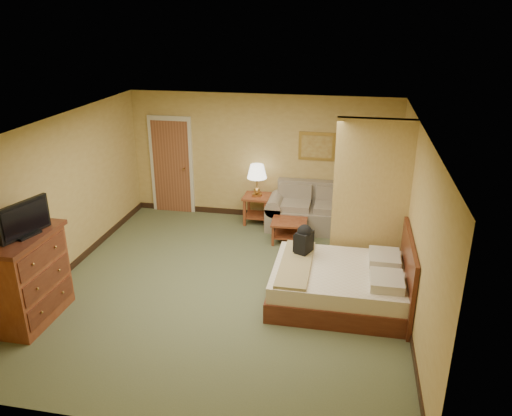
% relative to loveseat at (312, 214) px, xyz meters
% --- Properties ---
extents(floor, '(6.00, 6.00, 0.00)m').
position_rel_loveseat_xyz_m(floor, '(-1.12, -2.58, -0.30)').
color(floor, '#555D3C').
rests_on(floor, ground).
extents(ceiling, '(6.00, 6.00, 0.00)m').
position_rel_loveseat_xyz_m(ceiling, '(-1.12, -2.58, 2.30)').
color(ceiling, white).
rests_on(ceiling, back_wall).
extents(back_wall, '(5.50, 0.02, 2.60)m').
position_rel_loveseat_xyz_m(back_wall, '(-1.12, 0.42, 1.00)').
color(back_wall, tan).
rests_on(back_wall, floor).
extents(left_wall, '(0.02, 6.00, 2.60)m').
position_rel_loveseat_xyz_m(left_wall, '(-3.87, -2.58, 1.00)').
color(left_wall, tan).
rests_on(left_wall, floor).
extents(right_wall, '(0.02, 6.00, 2.60)m').
position_rel_loveseat_xyz_m(right_wall, '(1.63, -2.58, 1.00)').
color(right_wall, tan).
rests_on(right_wall, floor).
extents(partition, '(1.20, 0.15, 2.60)m').
position_rel_loveseat_xyz_m(partition, '(1.03, -1.65, 1.00)').
color(partition, tan).
rests_on(partition, floor).
extents(door, '(0.94, 0.16, 2.10)m').
position_rel_loveseat_xyz_m(door, '(-3.07, 0.39, 0.73)').
color(door, beige).
rests_on(door, floor).
extents(baseboard, '(5.50, 0.02, 0.12)m').
position_rel_loveseat_xyz_m(baseboard, '(-1.12, 0.41, -0.24)').
color(baseboard, black).
rests_on(baseboard, floor).
extents(loveseat, '(1.81, 0.84, 0.92)m').
position_rel_loveseat_xyz_m(loveseat, '(0.00, 0.00, 0.00)').
color(loveseat, gray).
rests_on(loveseat, floor).
extents(side_table, '(0.54, 0.54, 0.59)m').
position_rel_loveseat_xyz_m(side_table, '(-1.15, 0.07, 0.09)').
color(side_table, maroon).
rests_on(side_table, floor).
extents(table_lamp, '(0.40, 0.40, 0.66)m').
position_rel_loveseat_xyz_m(table_lamp, '(-1.15, 0.07, 0.79)').
color(table_lamp, '#AD803F').
rests_on(table_lamp, side_table).
extents(coffee_table, '(0.69, 0.69, 0.42)m').
position_rel_loveseat_xyz_m(coffee_table, '(-0.38, -0.67, 0.01)').
color(coffee_table, maroon).
rests_on(coffee_table, floor).
extents(wall_picture, '(0.73, 0.04, 0.57)m').
position_rel_loveseat_xyz_m(wall_picture, '(0.00, 0.40, 1.30)').
color(wall_picture, '#B78E3F').
rests_on(wall_picture, back_wall).
extents(dresser, '(0.65, 1.23, 1.31)m').
position_rel_loveseat_xyz_m(dresser, '(-3.59, -3.98, 0.36)').
color(dresser, maroon).
rests_on(dresser, floor).
extents(tv, '(0.28, 0.77, 0.48)m').
position_rel_loveseat_xyz_m(tv, '(-3.49, -3.98, 1.24)').
color(tv, black).
rests_on(tv, dresser).
extents(bed, '(2.02, 1.72, 1.11)m').
position_rel_loveseat_xyz_m(bed, '(0.70, -2.68, 0.01)').
color(bed, '#4D1E12').
rests_on(bed, floor).
extents(backpack, '(0.29, 0.34, 0.50)m').
position_rel_loveseat_xyz_m(backpack, '(0.05, -2.30, 0.51)').
color(backpack, black).
rests_on(backpack, bed).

